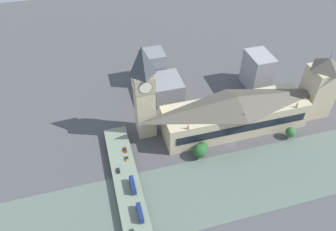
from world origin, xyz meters
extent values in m
plane|color=#4C4C4F|center=(0.00, 0.00, 0.00)|extent=(600.00, 600.00, 0.00)
cube|color=slate|center=(-30.08, 0.00, 0.15)|extent=(48.16, 360.00, 0.30)
cube|color=#C1B28E|center=(16.94, -8.00, 10.47)|extent=(27.88, 103.74, 20.94)
cube|color=black|center=(2.85, -8.00, 11.51)|extent=(0.40, 95.44, 6.28)
pyramid|color=#514C42|center=(16.94, -8.00, 24.88)|extent=(27.32, 101.67, 7.89)
cone|color=tan|center=(4.00, -47.42, 23.44)|extent=(2.20, 2.20, 5.00)
cone|color=tan|center=(4.00, -8.00, 23.44)|extent=(2.20, 2.20, 5.00)
cone|color=tan|center=(4.00, 31.42, 23.44)|extent=(2.20, 2.20, 5.00)
cube|color=#C1B28E|center=(29.62, 54.19, 25.22)|extent=(12.65, 12.65, 50.45)
cube|color=tan|center=(29.62, 54.19, 44.76)|extent=(13.41, 13.41, 11.38)
cylinder|color=black|center=(23.12, 54.19, 44.76)|extent=(0.50, 8.83, 8.83)
cylinder|color=silver|center=(22.99, 54.19, 44.76)|extent=(0.62, 8.17, 8.17)
cylinder|color=black|center=(36.12, 54.19, 44.76)|extent=(0.50, 8.83, 8.83)
cylinder|color=silver|center=(36.25, 54.19, 44.76)|extent=(0.62, 8.17, 8.17)
cylinder|color=black|center=(29.62, 47.70, 44.76)|extent=(8.83, 0.50, 8.83)
cylinder|color=silver|center=(29.62, 47.57, 44.76)|extent=(8.17, 0.62, 8.17)
cylinder|color=black|center=(29.62, 60.69, 44.76)|extent=(8.83, 0.50, 8.83)
cylinder|color=silver|center=(29.62, 60.82, 44.76)|extent=(8.17, 0.62, 8.17)
pyramid|color=#383D42|center=(29.62, 54.19, 60.48)|extent=(12.90, 12.90, 20.07)
cube|color=#C1B28E|center=(16.94, -73.37, 19.90)|extent=(18.99, 18.99, 39.81)
pyramid|color=#514C42|center=(16.94, -73.37, 44.08)|extent=(18.99, 18.99, 8.55)
cylinder|color=#333338|center=(16.94, -73.37, 50.35)|extent=(0.30, 0.30, 4.00)
cube|color=#5D6A59|center=(-30.08, 76.28, 1.95)|extent=(3.00, 13.19, 3.90)
cube|color=#5D6A59|center=(14.83, 76.28, 1.95)|extent=(3.00, 13.19, 3.90)
cube|color=gray|center=(-30.08, 76.28, 4.50)|extent=(128.33, 15.52, 1.20)
cube|color=navy|center=(-39.09, 73.12, 6.54)|extent=(11.04, 2.49, 1.98)
cube|color=black|center=(-39.09, 73.12, 6.93)|extent=(9.94, 2.55, 0.87)
cube|color=navy|center=(-39.09, 73.12, 8.69)|extent=(10.82, 2.49, 2.32)
cube|color=black|center=(-39.09, 73.12, 8.80)|extent=(9.94, 2.55, 1.11)
cube|color=navy|center=(-39.09, 73.12, 9.93)|extent=(10.71, 2.36, 0.16)
cylinder|color=black|center=(-34.48, 71.99, 5.66)|extent=(1.14, 0.28, 1.14)
cylinder|color=black|center=(-34.48, 74.25, 5.66)|extent=(1.14, 0.28, 1.14)
cylinder|color=black|center=(-43.60, 71.99, 5.66)|extent=(1.14, 0.28, 1.14)
cylinder|color=black|center=(-43.60, 74.25, 5.66)|extent=(1.14, 0.28, 1.14)
cube|color=navy|center=(-19.87, 73.44, 6.55)|extent=(11.22, 2.59, 2.05)
cube|color=black|center=(-19.87, 73.44, 6.96)|extent=(10.10, 2.65, 0.90)
cube|color=navy|center=(-19.87, 73.44, 8.78)|extent=(10.99, 2.59, 2.41)
cube|color=black|center=(-19.87, 73.44, 8.90)|extent=(10.10, 2.65, 1.16)
cube|color=navy|center=(-19.87, 73.44, 10.06)|extent=(10.88, 2.46, 0.16)
cylinder|color=black|center=(-15.11, 72.26, 5.63)|extent=(1.06, 0.28, 1.06)
cylinder|color=black|center=(-15.11, 74.63, 5.63)|extent=(1.06, 0.28, 1.06)
cylinder|color=black|center=(-24.52, 72.26, 5.63)|extent=(1.06, 0.28, 1.06)
cylinder|color=black|center=(-24.52, 74.63, 5.63)|extent=(1.06, 0.28, 1.06)
cube|color=maroon|center=(10.94, 72.70, 5.64)|extent=(4.52, 1.87, 0.61)
cube|color=black|center=(10.81, 72.70, 6.23)|extent=(2.35, 1.68, 0.56)
cylinder|color=black|center=(12.73, 71.86, 5.43)|extent=(0.67, 0.22, 0.67)
cylinder|color=black|center=(12.73, 73.54, 5.43)|extent=(0.67, 0.22, 0.67)
cylinder|color=black|center=(9.15, 71.86, 5.43)|extent=(0.67, 0.22, 0.67)
cylinder|color=black|center=(9.15, 73.54, 5.43)|extent=(0.67, 0.22, 0.67)
cylinder|color=black|center=(-46.48, 78.46, 5.41)|extent=(0.63, 0.22, 0.63)
cylinder|color=black|center=(-46.48, 80.01, 5.41)|extent=(0.63, 0.22, 0.63)
cube|color=gold|center=(3.34, 72.88, 5.65)|extent=(4.36, 1.87, 0.62)
cube|color=black|center=(3.21, 72.88, 6.23)|extent=(2.27, 1.68, 0.54)
cylinder|color=black|center=(5.05, 72.03, 5.43)|extent=(0.67, 0.22, 0.67)
cylinder|color=black|center=(5.05, 73.72, 5.43)|extent=(0.67, 0.22, 0.67)
cylinder|color=black|center=(1.63, 72.03, 5.43)|extent=(0.67, 0.22, 0.67)
cylinder|color=black|center=(1.63, 73.72, 5.43)|extent=(0.67, 0.22, 0.67)
cube|color=black|center=(-5.14, 79.85, 5.67)|extent=(4.20, 1.84, 0.71)
cube|color=black|center=(-5.27, 79.85, 6.25)|extent=(2.18, 1.65, 0.45)
cylinder|color=black|center=(-3.47, 79.03, 5.40)|extent=(0.61, 0.22, 0.61)
cylinder|color=black|center=(-3.47, 80.68, 5.40)|extent=(0.61, 0.22, 0.61)
cylinder|color=black|center=(-6.81, 79.03, 5.40)|extent=(0.61, 0.22, 0.61)
cylinder|color=black|center=(-6.81, 80.68, 5.40)|extent=(0.61, 0.22, 0.61)
cube|color=slate|center=(88.83, 34.32, 14.37)|extent=(19.31, 18.72, 28.74)
cube|color=gray|center=(64.45, 29.35, 8.75)|extent=(27.14, 23.19, 17.49)
cube|color=#939399|center=(59.55, -47.35, 15.02)|extent=(25.16, 17.62, 30.04)
cylinder|color=brown|center=(-3.84, -42.51, 1.18)|extent=(0.70, 0.70, 2.36)
sphere|color=#2D6633|center=(-3.84, -42.51, 5.41)|extent=(7.18, 7.18, 7.18)
cylinder|color=brown|center=(-3.84, 25.44, 1.20)|extent=(0.70, 0.70, 2.40)
sphere|color=#235628|center=(-3.84, 25.44, 6.36)|extent=(9.30, 9.30, 9.30)
cylinder|color=brown|center=(-1.10, 22.39, 1.60)|extent=(0.70, 0.70, 3.19)
sphere|color=#235628|center=(-1.10, 22.39, 6.23)|extent=(7.14, 7.14, 7.14)
camera|label=1|loc=(-137.70, 84.79, 167.98)|focal=35.00mm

